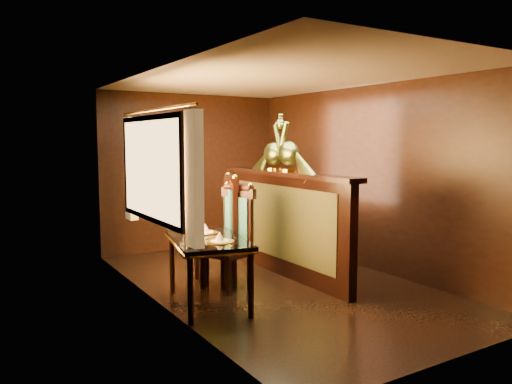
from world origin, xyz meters
TOP-DOWN VIEW (x-y plane):
  - ground at (0.00, 0.00)m, footprint 5.00×5.00m
  - room_shell at (-0.09, 0.02)m, footprint 3.04×5.04m
  - partition at (0.32, 0.30)m, footprint 0.26×2.70m
  - dining_table at (-1.05, -0.23)m, footprint 1.00×1.37m
  - chair_left at (-0.48, 0.20)m, footprint 0.58×0.59m
  - chair_right at (-0.50, 0.42)m, footprint 0.61×0.62m
  - peacock_left at (0.33, 0.24)m, footprint 0.23×0.63m
  - peacock_right at (0.33, 0.59)m, footprint 0.22×0.59m

SIDE VIEW (x-z plane):
  - ground at x=0.00m, z-range 0.00..0.00m
  - dining_table at x=-1.05m, z-range 0.19..1.12m
  - chair_left at x=-0.48m, z-range 0.03..1.29m
  - chair_right at x=-0.50m, z-range 0.03..1.39m
  - partition at x=0.32m, z-range 0.03..1.39m
  - room_shell at x=-0.09m, z-range 0.32..2.84m
  - peacock_right at x=0.33m, z-range 1.36..2.07m
  - peacock_left at x=0.33m, z-range 1.36..2.10m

